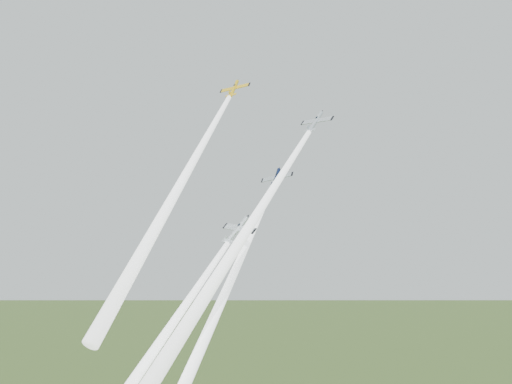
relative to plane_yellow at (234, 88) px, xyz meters
name	(u,v)px	position (x,y,z in m)	size (l,w,h in m)	color
plane_yellow	(234,88)	(0.00, 0.00, 0.00)	(7.12, 7.06, 1.12)	yellow
smoke_trail_yellow	(172,198)	(-0.76, -23.06, -25.02)	(2.63, 2.63, 61.67)	white
plane_navy	(276,178)	(10.78, -2.88, -19.94)	(7.00, 6.94, 1.10)	#0C1636
smoke_trail_navy	(205,339)	(9.07, -28.87, -48.19)	(2.63, 2.63, 70.45)	white
plane_silver_right	(316,122)	(19.08, -2.77, -9.18)	(7.47, 7.41, 1.17)	silver
smoke_trail_silver_right	(240,242)	(12.63, -23.50, -32.72)	(2.63, 2.63, 57.65)	white
plane_silver_low	(237,230)	(9.75, -18.55, -30.59)	(7.82, 7.76, 1.23)	silver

